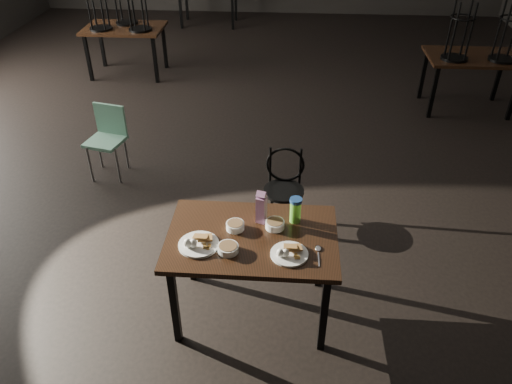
# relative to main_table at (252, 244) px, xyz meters

# --- Properties ---
(main_table) EXTENTS (1.20, 0.80, 0.75)m
(main_table) POSITION_rel_main_table_xyz_m (0.00, 0.00, 0.00)
(main_table) COLOR black
(main_table) RESTS_ON ground
(plate_left) EXTENTS (0.28, 0.28, 0.09)m
(plate_left) POSITION_rel_main_table_xyz_m (-0.36, -0.13, 0.10)
(plate_left) COLOR white
(plate_left) RESTS_ON main_table
(plate_right) EXTENTS (0.26, 0.26, 0.08)m
(plate_right) POSITION_rel_main_table_xyz_m (0.26, -0.18, 0.10)
(plate_right) COLOR white
(plate_right) RESTS_ON main_table
(bowl_near) EXTENTS (0.13, 0.13, 0.05)m
(bowl_near) POSITION_rel_main_table_xyz_m (-0.13, 0.07, 0.11)
(bowl_near) COLOR white
(bowl_near) RESTS_ON main_table
(bowl_far) EXTENTS (0.14, 0.14, 0.05)m
(bowl_far) POSITION_rel_main_table_xyz_m (0.16, 0.11, 0.11)
(bowl_far) COLOR white
(bowl_far) RESTS_ON main_table
(bowl_big) EXTENTS (0.14, 0.14, 0.05)m
(bowl_big) POSITION_rel_main_table_xyz_m (-0.15, -0.17, 0.11)
(bowl_big) COLOR white
(bowl_big) RESTS_ON main_table
(juice_carton) EXTENTS (0.08, 0.08, 0.27)m
(juice_carton) POSITION_rel_main_table_xyz_m (0.05, 0.17, 0.20)
(juice_carton) COLOR #81176D
(juice_carton) RESTS_ON main_table
(water_bottle) EXTENTS (0.11, 0.11, 0.20)m
(water_bottle) POSITION_rel_main_table_xyz_m (0.30, 0.19, 0.18)
(water_bottle) COLOR #75E443
(water_bottle) RESTS_ON main_table
(spoon) EXTENTS (0.04, 0.21, 0.01)m
(spoon) POSITION_rel_main_table_xyz_m (0.46, -0.12, 0.08)
(spoon) COLOR silver
(spoon) RESTS_ON main_table
(bentwood_chair) EXTENTS (0.37, 0.37, 0.78)m
(bentwood_chair) POSITION_rel_main_table_xyz_m (0.21, 1.13, -0.21)
(bentwood_chair) COLOR black
(bentwood_chair) RESTS_ON ground
(school_chair) EXTENTS (0.43, 0.43, 0.78)m
(school_chair) POSITION_rel_main_table_xyz_m (-1.71, 1.93, -0.20)
(school_chair) COLOR #6AA488
(school_chair) RESTS_ON ground
(bg_table_left) EXTENTS (1.20, 0.80, 1.48)m
(bg_table_left) POSITION_rel_main_table_xyz_m (-2.35, 4.85, 0.11)
(bg_table_left) COLOR black
(bg_table_left) RESTS_ON ground
(bg_table_right) EXTENTS (1.20, 0.80, 1.48)m
(bg_table_right) POSITION_rel_main_table_xyz_m (2.63, 3.87, 0.08)
(bg_table_right) COLOR black
(bg_table_right) RESTS_ON ground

